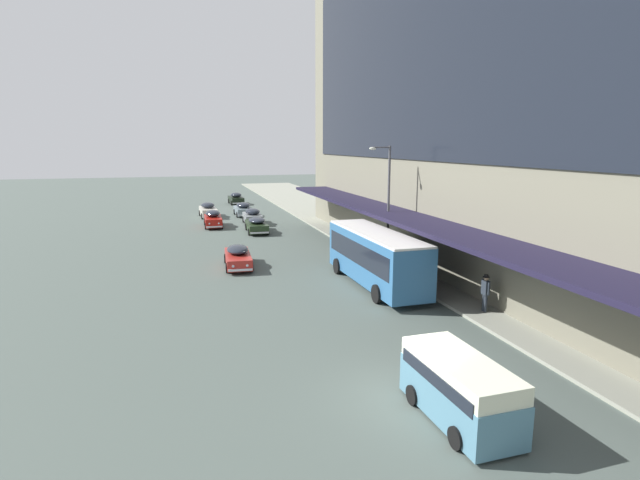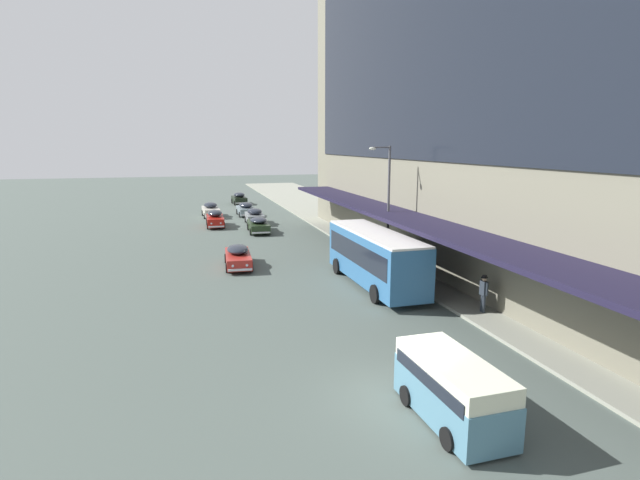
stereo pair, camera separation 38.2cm
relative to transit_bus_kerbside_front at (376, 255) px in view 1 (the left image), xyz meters
name	(u,v)px [view 1 (the left image)]	position (x,y,z in m)	size (l,w,h in m)	color
ground	(407,396)	(-3.97, -12.49, -1.86)	(240.00, 240.00, 0.00)	#4C5751
transit_bus_kerbside_front	(376,255)	(0.00, 0.00, 0.00)	(2.82, 9.84, 3.24)	#2F6496
sedan_second_mid	(236,198)	(-3.07, 43.23, -1.07)	(1.95, 4.32, 1.62)	black
sedan_trailing_mid	(213,219)	(-7.58, 24.43, -1.05)	(1.85, 4.75, 1.67)	#A51811
sedan_lead_near	(238,257)	(-7.21, 6.86, -1.14)	(1.96, 4.82, 1.44)	#AC2821
sedan_second_near	(257,225)	(-3.86, 19.92, -1.14)	(2.05, 4.95, 1.45)	#21311B
sedan_oncoming_front	(243,209)	(-3.61, 31.52, -1.09)	(1.90, 4.51, 1.57)	gray
sedan_trailing_near	(208,210)	(-7.61, 31.59, -1.05)	(1.97, 4.76, 1.65)	beige
sedan_oncoming_rear	(253,216)	(-3.48, 25.12, -1.06)	(1.96, 4.37, 1.64)	gray
vw_van	(457,385)	(-3.15, -14.14, -0.77)	(2.00, 4.60, 1.96)	teal
pedestrian_at_kerb	(485,291)	(3.24, -6.14, -0.68)	(0.33, 0.62, 1.86)	#283039
street_lamp	(386,199)	(2.18, 3.63, 2.85)	(1.50, 0.28, 7.97)	#4C4C51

